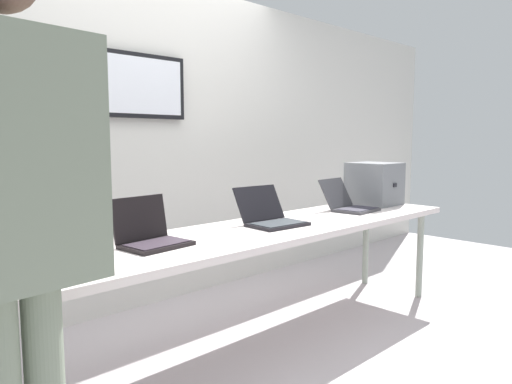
{
  "coord_description": "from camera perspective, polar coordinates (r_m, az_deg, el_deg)",
  "views": [
    {
      "loc": [
        -1.88,
        -1.99,
        1.25
      ],
      "look_at": [
        0.14,
        0.1,
        0.93
      ],
      "focal_mm": 33.22,
      "sensor_mm": 36.0,
      "label": 1
    }
  ],
  "objects": [
    {
      "name": "equipment_box",
      "position": [
        3.99,
        14.06,
        0.99
      ],
      "size": [
        0.35,
        0.37,
        0.34
      ],
      "color": "slate",
      "rests_on": "workbench"
    },
    {
      "name": "ground",
      "position": [
        3.02,
        -0.64,
        -18.63
      ],
      "size": [
        8.0,
        8.0,
        0.04
      ],
      "primitive_type": "cube",
      "color": "#BDB3B6"
    },
    {
      "name": "person",
      "position": [
        1.43,
        -27.36,
        -1.41
      ],
      "size": [
        0.48,
        0.62,
        1.77
      ],
      "color": "gray",
      "rests_on": "ground"
    },
    {
      "name": "workbench",
      "position": [
        2.79,
        -0.66,
        -5.51
      ],
      "size": [
        3.44,
        0.7,
        0.72
      ],
      "color": "silver",
      "rests_on": "ground"
    },
    {
      "name": "laptop_station_2",
      "position": [
        2.96,
        1.77,
        -2.91
      ],
      "size": [
        0.37,
        0.38,
        0.23
      ],
      "color": "black",
      "rests_on": "workbench"
    },
    {
      "name": "back_wall",
      "position": [
        3.64,
        -13.11,
        5.78
      ],
      "size": [
        8.0,
        0.11,
        2.44
      ],
      "color": "silver",
      "rests_on": "ground"
    },
    {
      "name": "laptop_station_3",
      "position": [
        3.62,
        11.08,
        -1.34
      ],
      "size": [
        0.35,
        0.39,
        0.23
      ],
      "color": "#38383C",
      "rests_on": "workbench"
    },
    {
      "name": "laptop_station_1",
      "position": [
        2.44,
        -12.62,
        -5.02
      ],
      "size": [
        0.34,
        0.3,
        0.24
      ],
      "color": "black",
      "rests_on": "workbench"
    }
  ]
}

